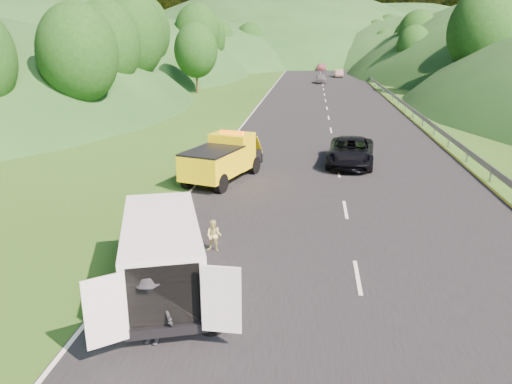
# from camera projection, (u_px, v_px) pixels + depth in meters

# --- Properties ---
(ground) EXTENTS (320.00, 320.00, 0.00)m
(ground) POSITION_uv_depth(u_px,v_px,m) (263.00, 246.00, 16.90)
(ground) COLOR #38661E
(ground) RESTS_ON ground
(road_surface) EXTENTS (14.00, 200.00, 0.02)m
(road_surface) POSITION_uv_depth(u_px,v_px,m) (326.00, 101.00, 54.51)
(road_surface) COLOR black
(road_surface) RESTS_ON ground
(guardrail) EXTENTS (0.06, 140.00, 1.52)m
(guardrail) POSITION_uv_depth(u_px,v_px,m) (379.00, 90.00, 65.60)
(guardrail) COLOR gray
(guardrail) RESTS_ON ground
(tree_line_left) EXTENTS (14.00, 140.00, 14.00)m
(tree_line_left) POSITION_uv_depth(u_px,v_px,m) (177.00, 82.00, 75.79)
(tree_line_left) COLOR #215017
(tree_line_left) RESTS_ON ground
(tree_line_right) EXTENTS (14.00, 140.00, 14.00)m
(tree_line_right) POSITION_uv_depth(u_px,v_px,m) (463.00, 85.00, 71.38)
(tree_line_right) COLOR #215017
(tree_line_right) RESTS_ON ground
(hills_backdrop) EXTENTS (201.00, 288.60, 44.00)m
(hills_backdrop) POSITION_uv_depth(u_px,v_px,m) (330.00, 60.00, 143.94)
(hills_backdrop) COLOR #2D5B23
(hills_backdrop) RESTS_ON ground
(tow_truck) EXTENTS (3.49, 5.68, 2.30)m
(tow_truck) POSITION_uv_depth(u_px,v_px,m) (223.00, 158.00, 24.21)
(tow_truck) COLOR black
(tow_truck) RESTS_ON ground
(white_van) EXTENTS (4.30, 6.55, 2.15)m
(white_van) POSITION_uv_depth(u_px,v_px,m) (162.00, 251.00, 13.53)
(white_van) COLOR black
(white_van) RESTS_ON ground
(woman) EXTENTS (0.60, 0.68, 1.55)m
(woman) POSITION_uv_depth(u_px,v_px,m) (167.00, 240.00, 17.36)
(woman) COLOR silver
(woman) RESTS_ON ground
(child) EXTENTS (0.57, 0.46, 1.08)m
(child) POSITION_uv_depth(u_px,v_px,m) (214.00, 252.00, 16.46)
(child) COLOR tan
(child) RESTS_ON ground
(worker) EXTENTS (1.24, 0.83, 1.79)m
(worker) POSITION_uv_depth(u_px,v_px,m) (152.00, 344.00, 11.54)
(worker) COLOR black
(worker) RESTS_ON ground
(suitcase) EXTENTS (0.39, 0.30, 0.56)m
(suitcase) POSITION_uv_depth(u_px,v_px,m) (130.00, 239.00, 16.77)
(suitcase) COLOR #5D5946
(suitcase) RESTS_ON ground
(spare_tire) EXTENTS (0.59, 0.59, 0.20)m
(spare_tire) POSITION_uv_depth(u_px,v_px,m) (212.00, 330.00, 12.06)
(spare_tire) COLOR black
(spare_tire) RESTS_ON ground
(passing_suv) EXTENTS (2.98, 5.50, 1.47)m
(passing_suv) POSITION_uv_depth(u_px,v_px,m) (350.00, 165.00, 27.51)
(passing_suv) COLOR black
(passing_suv) RESTS_ON ground
(dist_car_a) EXTENTS (1.55, 3.85, 1.31)m
(dist_car_a) POSITION_uv_depth(u_px,v_px,m) (321.00, 83.00, 74.52)
(dist_car_a) COLOR #55545A
(dist_car_a) RESTS_ON ground
(dist_car_b) EXTENTS (1.37, 3.92, 1.29)m
(dist_car_b) POSITION_uv_depth(u_px,v_px,m) (339.00, 77.00, 85.52)
(dist_car_b) COLOR #7C5B53
(dist_car_b) RESTS_ON ground
(dist_car_c) EXTENTS (1.88, 4.62, 1.34)m
(dist_car_c) POSITION_uv_depth(u_px,v_px,m) (321.00, 70.00, 102.09)
(dist_car_c) COLOR #AB5563
(dist_car_c) RESTS_ON ground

